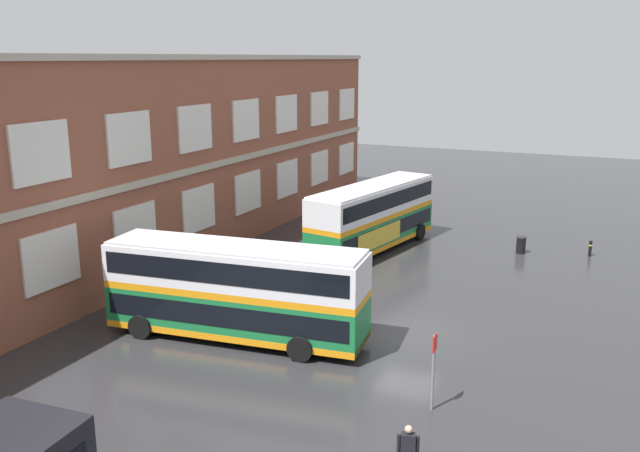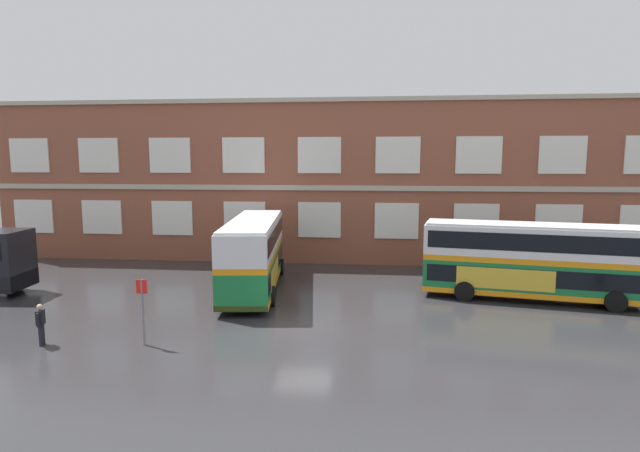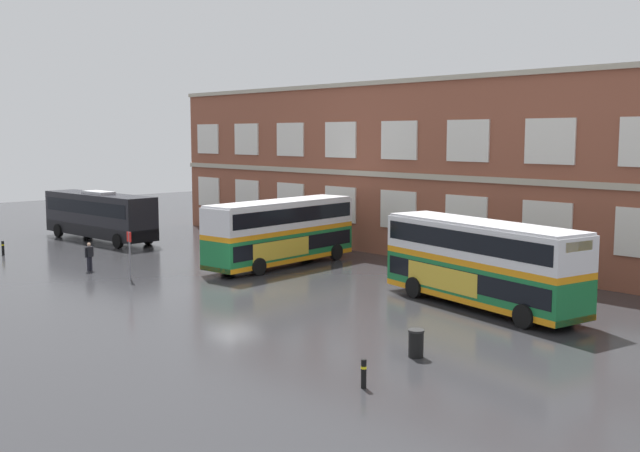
% 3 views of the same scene
% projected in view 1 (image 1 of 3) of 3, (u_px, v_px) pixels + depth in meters
% --- Properties ---
extents(ground_plane, '(120.00, 120.00, 0.00)m').
position_uv_depth(ground_plane, '(365.00, 324.00, 30.09)').
color(ground_plane, '#2B2B2D').
extents(brick_terminal_building, '(54.28, 8.19, 11.70)m').
position_uv_depth(brick_terminal_building, '(107.00, 167.00, 36.92)').
color(brick_terminal_building, brown).
rests_on(brick_terminal_building, ground).
extents(double_decker_near, '(3.85, 11.22, 4.07)m').
position_uv_depth(double_decker_near, '(236.00, 290.00, 28.06)').
color(double_decker_near, '#197038').
rests_on(double_decker_near, ground).
extents(double_decker_middle, '(11.28, 4.51, 4.07)m').
position_uv_depth(double_decker_middle, '(373.00, 216.00, 41.18)').
color(double_decker_middle, '#197038').
rests_on(double_decker_middle, ground).
extents(waiting_passenger, '(0.34, 0.64, 1.70)m').
position_uv_depth(waiting_passenger, '(408.00, 450.00, 18.76)').
color(waiting_passenger, black).
rests_on(waiting_passenger, ground).
extents(bus_stand_flag, '(0.44, 0.10, 2.70)m').
position_uv_depth(bus_stand_flag, '(434.00, 365.00, 22.38)').
color(bus_stand_flag, slate).
rests_on(bus_stand_flag, ground).
extents(station_litter_bin, '(0.60, 0.60, 1.03)m').
position_uv_depth(station_litter_bin, '(521.00, 245.00, 40.86)').
color(station_litter_bin, black).
rests_on(station_litter_bin, ground).
extents(safety_bollard_east, '(0.19, 0.19, 0.95)m').
position_uv_depth(safety_bollard_east, '(590.00, 248.00, 40.20)').
color(safety_bollard_east, black).
rests_on(safety_bollard_east, ground).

